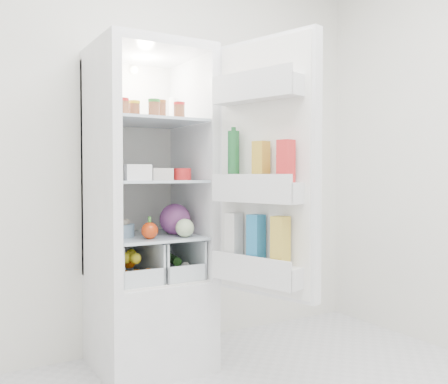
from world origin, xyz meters
TOP-DOWN VIEW (x-y plane):
  - room_walls at (0.00, 0.00)m, footprint 3.02×3.02m
  - refrigerator at (-0.20, 1.25)m, footprint 0.60×0.60m
  - shelf_low at (-0.20, 1.19)m, footprint 0.49×0.53m
  - shelf_mid at (-0.20, 1.19)m, footprint 0.49×0.53m
  - shelf_top at (-0.20, 1.19)m, footprint 0.49×0.53m
  - crisper_left at (-0.32, 1.19)m, footprint 0.23×0.46m
  - crisper_right at (-0.08, 1.19)m, footprint 0.23×0.46m
  - condiment_jars at (-0.24, 1.07)m, footprint 0.38×0.16m
  - squeeze_bottle at (0.01, 1.34)m, footprint 0.06×0.06m
  - tub_white at (-0.34, 0.99)m, footprint 0.15×0.15m
  - tub_cream at (-0.16, 1.11)m, footprint 0.13×0.13m
  - tin_red at (-0.05, 1.08)m, footprint 0.13×0.13m
  - red_cabbage at (-0.07, 1.14)m, footprint 0.17×0.17m
  - bell_pepper at (-0.27, 1.02)m, footprint 0.09×0.09m
  - mushroom_bowl at (-0.36, 1.20)m, footprint 0.19×0.19m
  - salad_bag at (-0.07, 1.00)m, footprint 0.10×0.10m
  - citrus_pile at (-0.33, 1.12)m, footprint 0.20×0.24m
  - veg_pile at (-0.07, 1.18)m, footprint 0.16×0.30m
  - fridge_door at (0.18, 0.62)m, footprint 0.32×0.59m

SIDE VIEW (x-z plane):
  - veg_pile at x=-0.07m, z-range 0.51..0.61m
  - citrus_pile at x=-0.33m, z-range 0.51..0.67m
  - crisper_left at x=-0.32m, z-range 0.50..0.72m
  - crisper_right at x=-0.08m, z-range 0.50..0.72m
  - refrigerator at x=-0.20m, z-range -0.23..1.57m
  - shelf_low at x=-0.20m, z-range 0.73..0.75m
  - mushroom_bowl at x=-0.36m, z-range 0.75..0.82m
  - bell_pepper at x=-0.27m, z-range 0.75..0.84m
  - salad_bag at x=-0.07m, z-range 0.75..0.85m
  - red_cabbage at x=-0.07m, z-range 0.75..0.92m
  - shelf_mid at x=-0.20m, z-range 1.04..1.06m
  - tin_red at x=-0.05m, z-range 1.06..1.12m
  - tub_cream at x=-0.16m, z-range 1.06..1.12m
  - fridge_door at x=0.18m, z-range 0.44..1.74m
  - tub_white at x=-0.34m, z-range 1.06..1.14m
  - shelf_top at x=-0.20m, z-range 1.37..1.39m
  - condiment_jars at x=-0.24m, z-range 1.39..1.47m
  - squeeze_bottle at x=0.01m, z-range 1.39..1.55m
  - room_walls at x=0.00m, z-range 0.29..2.90m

